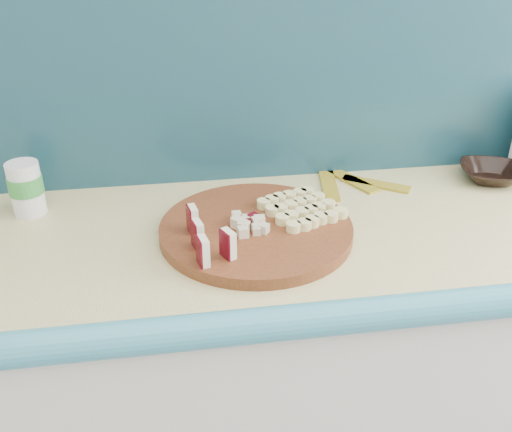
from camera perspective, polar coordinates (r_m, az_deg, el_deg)
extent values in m
cube|color=white|center=(1.37, 3.50, 19.49)|extent=(3.60, 0.04, 2.60)
cube|color=silver|center=(1.53, 8.74, -16.37)|extent=(2.20, 0.60, 0.88)
cube|color=#D3C67B|center=(1.26, 10.24, -1.46)|extent=(2.20, 0.60, 0.03)
cube|color=teal|center=(1.03, 15.42, -9.71)|extent=(2.20, 0.06, 0.03)
cube|color=teal|center=(1.41, 7.52, 13.77)|extent=(2.20, 0.02, 0.50)
cylinder|color=#4F2110|center=(1.19, 0.00, -1.38)|extent=(0.52, 0.52, 0.03)
cube|color=beige|center=(1.04, -5.24, -3.51)|extent=(0.03, 0.04, 0.06)
cube|color=#45040F|center=(1.04, -5.69, -3.64)|extent=(0.02, 0.03, 0.06)
cube|color=beige|center=(1.10, -5.79, -1.83)|extent=(0.03, 0.04, 0.06)
cube|color=#45040F|center=(1.09, -6.21, -1.94)|extent=(0.02, 0.03, 0.06)
cube|color=beige|center=(1.15, -6.28, -0.30)|extent=(0.03, 0.04, 0.06)
cube|color=#45040F|center=(1.15, -6.69, -0.41)|extent=(0.02, 0.03, 0.06)
cube|color=beige|center=(1.06, -2.75, -2.78)|extent=(0.03, 0.04, 0.06)
cube|color=#45040F|center=(1.06, -3.18, -2.91)|extent=(0.02, 0.03, 0.06)
cube|color=beige|center=(1.17, -0.66, -0.61)|extent=(0.02, 0.02, 0.02)
cube|color=beige|center=(1.18, -0.57, -0.39)|extent=(0.02, 0.02, 0.02)
cube|color=#45040F|center=(1.19, -0.83, -0.15)|extent=(0.02, 0.02, 0.02)
cube|color=beige|center=(1.17, -1.17, -0.48)|extent=(0.02, 0.02, 0.02)
cube|color=beige|center=(1.18, -1.62, -0.40)|extent=(0.02, 0.02, 0.02)
cube|color=beige|center=(1.17, -2.20, -0.49)|extent=(0.02, 0.02, 0.02)
cube|color=beige|center=(1.16, -1.63, -0.74)|extent=(0.02, 0.02, 0.02)
cube|color=beige|center=(1.16, -1.90, -0.96)|extent=(0.02, 0.02, 0.02)
cube|color=#45040F|center=(1.15, -1.83, -1.28)|extent=(0.02, 0.02, 0.02)
cube|color=beige|center=(1.15, -1.14, -1.06)|extent=(0.02, 0.02, 0.02)
cube|color=beige|center=(1.15, -0.71, -1.23)|extent=(0.02, 0.02, 0.02)
cube|color=beige|center=(1.16, -0.74, -0.86)|extent=(0.02, 0.02, 0.02)
cube|color=beige|center=(1.16, -0.28, -0.86)|extent=(0.02, 0.02, 0.02)
cube|color=beige|center=(1.17, 0.16, -0.67)|extent=(0.02, 0.02, 0.02)
cylinder|color=#DCD286|center=(1.15, 3.65, -1.11)|extent=(0.03, 0.03, 0.02)
cylinder|color=#DCD286|center=(1.17, 4.64, -0.82)|extent=(0.03, 0.03, 0.02)
cylinder|color=#DCD286|center=(1.18, 5.61, -0.53)|extent=(0.03, 0.03, 0.02)
cylinder|color=#DCD286|center=(1.19, 6.55, -0.25)|extent=(0.03, 0.03, 0.02)
cylinder|color=#DCD286|center=(1.21, 7.48, 0.03)|extent=(0.03, 0.03, 0.02)
cylinder|color=#DCD286|center=(1.22, 8.38, 0.30)|extent=(0.03, 0.03, 0.02)
cylinder|color=#DCD286|center=(1.18, 2.59, -0.29)|extent=(0.03, 0.03, 0.02)
cylinder|color=#DCD286|center=(1.20, 3.56, -0.01)|extent=(0.03, 0.03, 0.02)
cylinder|color=#DCD286|center=(1.21, 4.51, 0.27)|extent=(0.03, 0.03, 0.02)
cylinder|color=#DCD286|center=(1.22, 5.45, 0.53)|extent=(0.03, 0.03, 0.02)
cylinder|color=#DCD286|center=(1.23, 6.37, 0.79)|extent=(0.03, 0.03, 0.02)
cylinder|color=#DCD286|center=(1.25, 7.26, 1.05)|extent=(0.03, 0.03, 0.02)
cylinder|color=#DCD286|center=(1.21, 1.57, 0.50)|extent=(0.03, 0.03, 0.02)
cylinder|color=#DCD286|center=(1.23, 2.53, 0.77)|extent=(0.03, 0.03, 0.02)
cylinder|color=#DCD286|center=(1.24, 3.47, 1.02)|extent=(0.03, 0.03, 0.02)
cylinder|color=#DCD286|center=(1.25, 4.40, 1.28)|extent=(0.03, 0.03, 0.02)
cylinder|color=#DCD286|center=(1.26, 5.30, 1.53)|extent=(0.03, 0.03, 0.02)
cylinder|color=#DCD286|center=(1.27, 6.19, 1.77)|extent=(0.03, 0.03, 0.02)
cylinder|color=#DCD286|center=(1.24, 0.61, 1.25)|extent=(0.03, 0.03, 0.02)
cylinder|color=#DCD286|center=(1.26, 1.55, 1.50)|extent=(0.03, 0.03, 0.02)
cylinder|color=#DCD286|center=(1.27, 2.48, 1.75)|extent=(0.03, 0.03, 0.02)
cylinder|color=#DCD286|center=(1.28, 3.39, 1.99)|extent=(0.03, 0.03, 0.02)
cylinder|color=#DCD286|center=(1.29, 4.29, 2.23)|extent=(0.03, 0.03, 0.02)
cylinder|color=#DCD286|center=(1.30, 5.17, 2.46)|extent=(0.03, 0.03, 0.02)
imported|color=black|center=(1.54, 22.47, 3.94)|extent=(0.19, 0.19, 0.04)
cylinder|color=silver|center=(1.35, -21.99, 2.57)|extent=(0.07, 0.07, 0.12)
cylinder|color=#338E3B|center=(1.35, -22.07, 2.95)|extent=(0.07, 0.07, 0.04)
cube|color=#B09B21|center=(1.41, 7.32, 3.07)|extent=(0.06, 0.17, 0.01)
cube|color=#B09B21|center=(1.45, 9.51, 3.57)|extent=(0.11, 0.17, 0.01)
cube|color=#B09B21|center=(1.44, 11.88, 3.15)|extent=(0.16, 0.12, 0.01)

